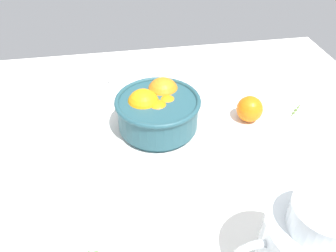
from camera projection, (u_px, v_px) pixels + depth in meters
ground_plane at (163, 143)px, 86.14cm from camera, size 131.40×100.81×3.00cm
fruit_bowl at (157, 110)px, 85.32cm from camera, size 21.50×21.50×11.46cm
juice_glass at (21, 206)px, 63.11cm from camera, size 8.67×8.67×11.12cm
loose_orange_0 at (250, 109)px, 89.19cm from camera, size 6.97×6.97×6.97cm
spoon at (109, 86)px, 103.68cm from camera, size 4.93×14.76×1.00cm
herb_sprig_1 at (296, 110)px, 94.22cm from camera, size 5.23×4.87×0.98cm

